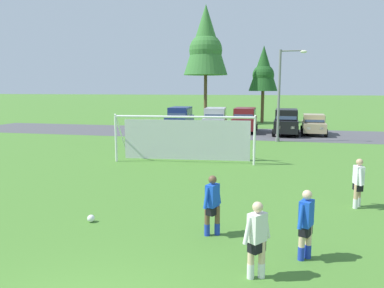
{
  "coord_description": "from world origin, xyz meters",
  "views": [
    {
      "loc": [
        3.05,
        -4.66,
        3.91
      ],
      "look_at": [
        -0.72,
        11.69,
        1.37
      ],
      "focal_mm": 34.64,
      "sensor_mm": 36.0,
      "label": 1
    }
  ],
  "objects_px": {
    "player_winger_left": "(358,183)",
    "street_lamp": "(282,94)",
    "parked_car_slot_center_right": "(314,124)",
    "player_striker_near": "(212,205)",
    "player_midfield_center": "(257,240)",
    "player_defender_far": "(306,225)",
    "parked_car_slot_center": "(286,122)",
    "parked_car_slot_far_left": "(180,118)",
    "parked_car_slot_center_left": "(245,120)",
    "soccer_ball": "(91,218)",
    "soccer_goal": "(186,137)",
    "parked_car_slot_left": "(215,120)"
  },
  "relations": [
    {
      "from": "player_winger_left",
      "to": "street_lamp",
      "type": "relative_size",
      "value": 0.25
    },
    {
      "from": "parked_car_slot_center_right",
      "to": "street_lamp",
      "type": "distance_m",
      "value": 6.19
    },
    {
      "from": "player_striker_near",
      "to": "player_midfield_center",
      "type": "distance_m",
      "value": 2.4
    },
    {
      "from": "player_striker_near",
      "to": "street_lamp",
      "type": "relative_size",
      "value": 0.25
    },
    {
      "from": "player_defender_far",
      "to": "parked_car_slot_center",
      "type": "xyz_separation_m",
      "value": [
        0.04,
        23.64,
        0.29
      ]
    },
    {
      "from": "parked_car_slot_far_left",
      "to": "parked_car_slot_center_left",
      "type": "bearing_deg",
      "value": -0.58
    },
    {
      "from": "soccer_ball",
      "to": "parked_car_slot_far_left",
      "type": "height_order",
      "value": "parked_car_slot_far_left"
    },
    {
      "from": "soccer_ball",
      "to": "parked_car_slot_center_right",
      "type": "height_order",
      "value": "parked_car_slot_center_right"
    },
    {
      "from": "parked_car_slot_center_right",
      "to": "soccer_goal",
      "type": "bearing_deg",
      "value": -120.24
    },
    {
      "from": "player_winger_left",
      "to": "parked_car_slot_center_left",
      "type": "height_order",
      "value": "parked_car_slot_center_left"
    },
    {
      "from": "player_winger_left",
      "to": "parked_car_slot_center_right",
      "type": "xyz_separation_m",
      "value": [
        0.38,
        20.04,
        0.05
      ]
    },
    {
      "from": "player_midfield_center",
      "to": "player_defender_far",
      "type": "bearing_deg",
      "value": 47.19
    },
    {
      "from": "soccer_ball",
      "to": "parked_car_slot_left",
      "type": "relative_size",
      "value": 0.05
    },
    {
      "from": "parked_car_slot_center_right",
      "to": "parked_car_slot_center_left",
      "type": "bearing_deg",
      "value": 174.26
    },
    {
      "from": "player_midfield_center",
      "to": "parked_car_slot_left",
      "type": "bearing_deg",
      "value": 101.28
    },
    {
      "from": "player_midfield_center",
      "to": "player_defender_far",
      "type": "relative_size",
      "value": 1.0
    },
    {
      "from": "player_midfield_center",
      "to": "parked_car_slot_center",
      "type": "xyz_separation_m",
      "value": [
        1.08,
        24.76,
        0.29
      ]
    },
    {
      "from": "parked_car_slot_center_right",
      "to": "soccer_ball",
      "type": "bearing_deg",
      "value": -109.62
    },
    {
      "from": "player_striker_near",
      "to": "player_midfield_center",
      "type": "height_order",
      "value": "same"
    },
    {
      "from": "soccer_ball",
      "to": "parked_car_slot_center_left",
      "type": "height_order",
      "value": "parked_car_slot_center_left"
    },
    {
      "from": "soccer_ball",
      "to": "parked_car_slot_center_left",
      "type": "relative_size",
      "value": 0.05
    },
    {
      "from": "player_defender_far",
      "to": "street_lamp",
      "type": "distance_m",
      "value": 19.61
    },
    {
      "from": "player_striker_near",
      "to": "player_defender_far",
      "type": "xyz_separation_m",
      "value": [
        2.32,
        -0.91,
        0.0
      ]
    },
    {
      "from": "parked_car_slot_left",
      "to": "player_midfield_center",
      "type": "bearing_deg",
      "value": -78.72
    },
    {
      "from": "soccer_goal",
      "to": "parked_car_slot_center_left",
      "type": "bearing_deg",
      "value": 81.99
    },
    {
      "from": "soccer_ball",
      "to": "parked_car_slot_center",
      "type": "relative_size",
      "value": 0.05
    },
    {
      "from": "player_defender_far",
      "to": "parked_car_slot_center",
      "type": "bearing_deg",
      "value": 89.9
    },
    {
      "from": "soccer_goal",
      "to": "parked_car_slot_left",
      "type": "xyz_separation_m",
      "value": [
        -0.63,
        13.59,
        -0.18
      ]
    },
    {
      "from": "parked_car_slot_left",
      "to": "parked_car_slot_center_right",
      "type": "bearing_deg",
      "value": -0.93
    },
    {
      "from": "player_midfield_center",
      "to": "parked_car_slot_far_left",
      "type": "xyz_separation_m",
      "value": [
        -8.52,
        26.1,
        0.29
      ]
    },
    {
      "from": "player_midfield_center",
      "to": "street_lamp",
      "type": "distance_m",
      "value": 20.73
    },
    {
      "from": "parked_car_slot_center",
      "to": "player_defender_far",
      "type": "bearing_deg",
      "value": -90.1
    },
    {
      "from": "soccer_goal",
      "to": "player_winger_left",
      "type": "relative_size",
      "value": 4.61
    },
    {
      "from": "player_midfield_center",
      "to": "parked_car_slot_center",
      "type": "height_order",
      "value": "parked_car_slot_center"
    },
    {
      "from": "parked_car_slot_left",
      "to": "parked_car_slot_center_left",
      "type": "relative_size",
      "value": 1.03
    },
    {
      "from": "street_lamp",
      "to": "parked_car_slot_center",
      "type": "bearing_deg",
      "value": 83.34
    },
    {
      "from": "soccer_ball",
      "to": "parked_car_slot_far_left",
      "type": "bearing_deg",
      "value": 98.57
    },
    {
      "from": "soccer_goal",
      "to": "parked_car_slot_center_right",
      "type": "relative_size",
      "value": 1.78
    },
    {
      "from": "soccer_goal",
      "to": "player_winger_left",
      "type": "distance_m",
      "value": 9.97
    },
    {
      "from": "soccer_ball",
      "to": "soccer_goal",
      "type": "distance_m",
      "value": 9.88
    },
    {
      "from": "player_midfield_center",
      "to": "player_defender_far",
      "type": "height_order",
      "value": "same"
    },
    {
      "from": "player_striker_near",
      "to": "soccer_ball",
      "type": "bearing_deg",
      "value": 177.52
    },
    {
      "from": "parked_car_slot_far_left",
      "to": "player_midfield_center",
      "type": "bearing_deg",
      "value": -71.91
    },
    {
      "from": "player_winger_left",
      "to": "street_lamp",
      "type": "xyz_separation_m",
      "value": [
        -2.39,
        15.15,
        2.63
      ]
    },
    {
      "from": "street_lamp",
      "to": "parked_car_slot_far_left",
      "type": "bearing_deg",
      "value": 148.68
    },
    {
      "from": "player_winger_left",
      "to": "street_lamp",
      "type": "bearing_deg",
      "value": 98.98
    },
    {
      "from": "soccer_goal",
      "to": "parked_car_slot_left",
      "type": "bearing_deg",
      "value": 92.64
    },
    {
      "from": "player_defender_far",
      "to": "parked_car_slot_far_left",
      "type": "height_order",
      "value": "parked_car_slot_far_left"
    },
    {
      "from": "player_striker_near",
      "to": "street_lamp",
      "type": "xyz_separation_m",
      "value": [
        1.87,
        18.52,
        2.63
      ]
    },
    {
      "from": "parked_car_slot_center_left",
      "to": "parked_car_slot_center_right",
      "type": "xyz_separation_m",
      "value": [
        5.87,
        -0.59,
        -0.24
      ]
    }
  ]
}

